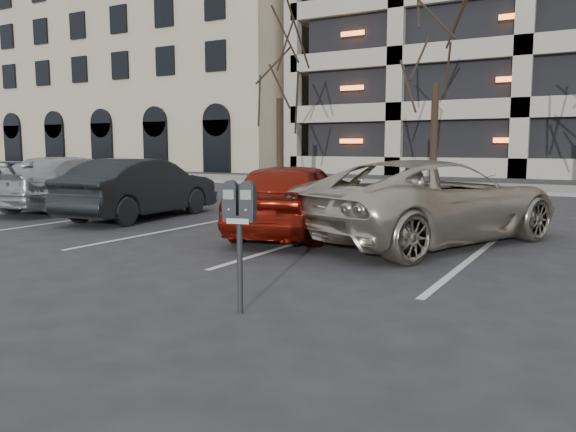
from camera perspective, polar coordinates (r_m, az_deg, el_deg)
The scene contains 11 objects.
ground at distance 6.87m, azimuth 2.67°, elevation -6.37°, with size 140.00×140.00×0.00m, color #28282B.
sidewalk at distance 22.21m, azimuth 21.95°, elevation 2.61°, with size 80.00×4.00×0.12m, color gray.
stall_lines at distance 9.50m, azimuth 1.51°, elevation -2.55°, with size 16.90×5.20×0.00m.
office_building at distance 47.80m, azimuth -11.25°, elevation 14.04°, with size 26.00×16.20×15.00m.
tree_a at distance 25.91m, azimuth -0.88°, elevation 16.85°, with size 3.65×3.65×8.29m.
tree_b at distance 23.27m, azimuth 14.97°, elevation 18.90°, with size 3.93×3.93×8.92m.
parking_meter at distance 5.32m, azimuth -4.97°, elevation 0.17°, with size 0.34×0.20×1.25m.
suv_silver at distance 9.64m, azimuth 14.26°, elevation 1.47°, with size 4.04×5.46×1.39m.
car_red at distance 10.11m, azimuth 0.57°, elevation 1.84°, with size 1.59×3.94×1.34m, color maroon.
car_dark at distance 12.94m, azimuth -14.70°, elevation 2.73°, with size 1.41×4.03×1.33m, color black.
car_silver at distance 15.23m, azimuth -20.83°, elevation 3.14°, with size 1.88×4.62×1.34m, color #B0B3B8.
Camera 1 is at (3.05, -5.94, 1.60)m, focal length 35.00 mm.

